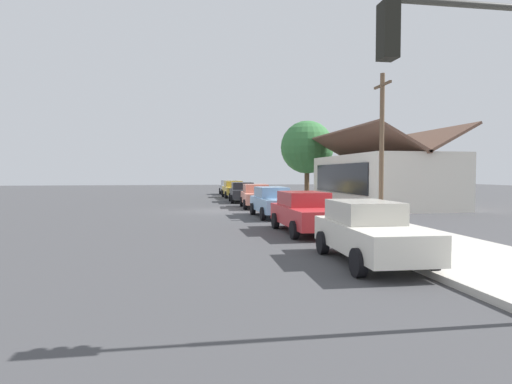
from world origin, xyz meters
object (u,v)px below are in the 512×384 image
car_ivory (368,231)px  shade_tree (307,147)px  car_silver (229,187)px  car_mustard (234,189)px  car_coral (256,196)px  car_cherry (306,212)px  utility_pole_wooden (382,143)px  car_skyblue (273,202)px  traffic_light_main (484,96)px  car_charcoal (243,192)px  fire_hydrant_red (269,198)px

car_ivory → shade_tree: (-26.98, 6.15, 3.88)m
car_silver → car_mustard: bearing=-1.6°
car_silver → car_coral: same height
car_cherry → utility_pole_wooden: bearing=129.6°
car_skyblue → car_ivory: size_ratio=1.05×
car_cherry → traffic_light_main: size_ratio=0.93×
car_mustard → car_cherry: size_ratio=0.94×
car_charcoal → car_coral: size_ratio=1.03×
car_coral → car_skyblue: bearing=2.0°
car_ivory → car_skyblue: bearing=-177.8°
shade_tree → fire_hydrant_red: bearing=-36.6°
car_ivory → fire_hydrant_red: car_ivory is taller
car_coral → shade_tree: (-9.13, 6.20, 3.87)m
shade_tree → traffic_light_main: 32.32m
shade_tree → utility_pole_wooden: 16.64m
car_coral → car_silver: bearing=-177.2°
car_charcoal → car_skyblue: size_ratio=0.99×
car_coral → car_cherry: size_ratio=0.95×
fire_hydrant_red → car_coral: bearing=-27.8°
car_coral → car_ivory: bearing=3.0°
car_ivory → utility_pole_wooden: size_ratio=0.60×
car_mustard → traffic_light_main: 35.07m
car_charcoal → fire_hydrant_red: 3.53m
car_mustard → shade_tree: bearing=61.1°
traffic_light_main → fire_hydrant_red: size_ratio=7.32×
car_charcoal → utility_pole_wooden: size_ratio=0.63×
car_skyblue → fire_hydrant_red: size_ratio=6.67×
car_silver → utility_pole_wooden: bearing=11.8°
car_cherry → traffic_light_main: (10.38, -0.25, 2.67)m
car_silver → car_cherry: same height
car_charcoal → shade_tree: size_ratio=0.66×
car_charcoal → utility_pole_wooden: (13.29, 5.55, 3.11)m
car_cherry → fire_hydrant_red: bearing=173.4°
car_mustard → shade_tree: size_ratio=0.64×
car_mustard → car_skyblue: bearing=-1.1°
car_charcoal → car_skyblue: bearing=3.0°
car_mustard → car_charcoal: size_ratio=0.96×
shade_tree → traffic_light_main: bearing=-11.5°
car_cherry → traffic_light_main: traffic_light_main is taller
car_coral → traffic_light_main: bearing=2.1°
utility_pole_wooden → car_silver: bearing=-168.1°
car_silver → traffic_light_main: bearing=-0.4°
fire_hydrant_red → car_ivory: bearing=-3.8°
shade_tree → fire_hydrant_red: shade_tree is taller
car_mustard → car_silver: bearing=177.2°
car_skyblue → car_cherry: 6.09m
car_mustard → car_charcoal: 6.64m
shade_tree → car_cherry: bearing=-16.3°
car_charcoal → car_ivory: 23.66m
car_silver → traffic_light_main: size_ratio=0.86×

